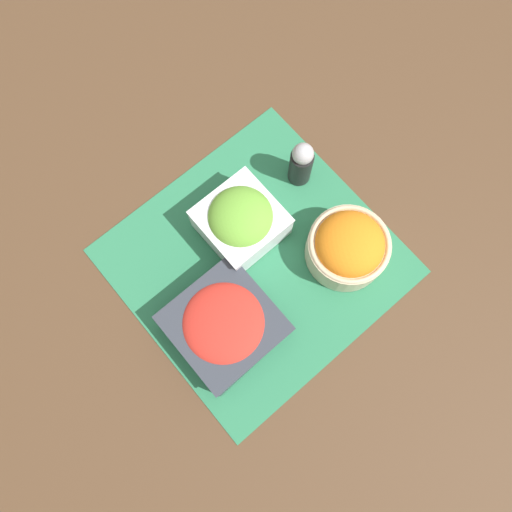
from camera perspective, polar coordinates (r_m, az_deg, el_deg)
ground_plane at (r=0.89m, az=-0.00°, el=-0.58°), size 3.00×3.00×0.00m
placemat at (r=0.88m, az=-0.00°, el=-0.55°), size 0.45×0.43×0.00m
lettuce_bowl at (r=0.86m, az=-1.74°, el=4.07°), size 0.13×0.13×0.09m
carrot_bowl at (r=0.86m, az=10.49°, el=1.07°), size 0.14×0.14×0.09m
tomato_bowl at (r=0.83m, az=-3.66°, el=-7.79°), size 0.17×0.17×0.07m
pepper_shaker at (r=0.89m, az=5.19°, el=10.54°), size 0.04×0.04×0.11m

